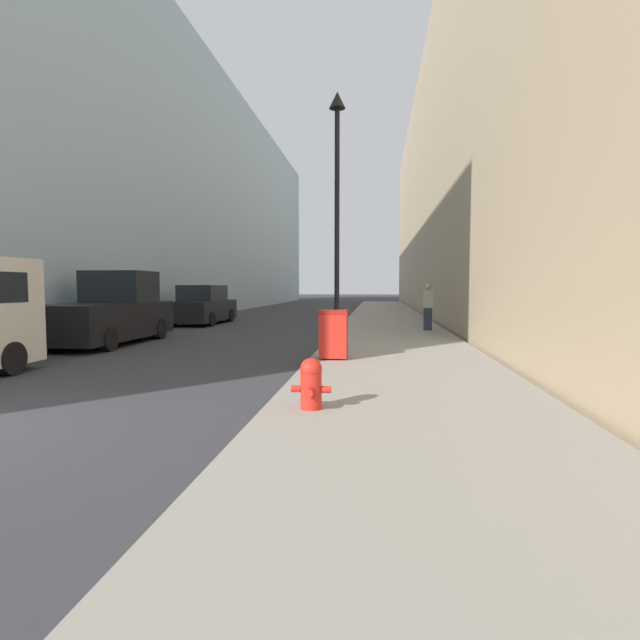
{
  "coord_description": "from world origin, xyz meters",
  "views": [
    {
      "loc": [
        5.16,
        -4.67,
        1.69
      ],
      "look_at": [
        2.65,
        17.18,
        0.2
      ],
      "focal_mm": 28.0,
      "sensor_mm": 36.0,
      "label": 1
    }
  ],
  "objects_px": {
    "fire_hydrant": "(311,382)",
    "lamppost": "(337,190)",
    "trash_bin": "(334,334)",
    "pickup_truck": "(109,314)",
    "parked_sedan_near": "(203,306)",
    "pedestrian_on_sidewalk": "(428,307)"
  },
  "relations": [
    {
      "from": "parked_sedan_near",
      "to": "pickup_truck",
      "type": "bearing_deg",
      "value": -90.5
    },
    {
      "from": "lamppost",
      "to": "trash_bin",
      "type": "bearing_deg",
      "value": -87.24
    },
    {
      "from": "pickup_truck",
      "to": "parked_sedan_near",
      "type": "relative_size",
      "value": 1.06
    },
    {
      "from": "parked_sedan_near",
      "to": "pedestrian_on_sidewalk",
      "type": "bearing_deg",
      "value": -20.83
    },
    {
      "from": "lamppost",
      "to": "fire_hydrant",
      "type": "bearing_deg",
      "value": -88.24
    },
    {
      "from": "fire_hydrant",
      "to": "pedestrian_on_sidewalk",
      "type": "xyz_separation_m",
      "value": [
        2.62,
        11.8,
        0.49
      ]
    },
    {
      "from": "lamppost",
      "to": "parked_sedan_near",
      "type": "distance_m",
      "value": 11.69
    },
    {
      "from": "trash_bin",
      "to": "lamppost",
      "type": "xyz_separation_m",
      "value": [
        -0.1,
        2.05,
        3.45
      ]
    },
    {
      "from": "fire_hydrant",
      "to": "parked_sedan_near",
      "type": "xyz_separation_m",
      "value": [
        -6.96,
        15.45,
        0.33
      ]
    },
    {
      "from": "trash_bin",
      "to": "parked_sedan_near",
      "type": "height_order",
      "value": "parked_sedan_near"
    },
    {
      "from": "lamppost",
      "to": "pickup_truck",
      "type": "bearing_deg",
      "value": 170.58
    },
    {
      "from": "pickup_truck",
      "to": "pedestrian_on_sidewalk",
      "type": "relative_size",
      "value": 2.99
    },
    {
      "from": "lamppost",
      "to": "pickup_truck",
      "type": "height_order",
      "value": "lamppost"
    },
    {
      "from": "trash_bin",
      "to": "pedestrian_on_sidewalk",
      "type": "bearing_deg",
      "value": 69.66
    },
    {
      "from": "pedestrian_on_sidewalk",
      "to": "fire_hydrant",
      "type": "bearing_deg",
      "value": -102.51
    },
    {
      "from": "parked_sedan_near",
      "to": "fire_hydrant",
      "type": "bearing_deg",
      "value": -65.73
    },
    {
      "from": "fire_hydrant",
      "to": "lamppost",
      "type": "distance_m",
      "value": 7.47
    },
    {
      "from": "trash_bin",
      "to": "pickup_truck",
      "type": "height_order",
      "value": "pickup_truck"
    },
    {
      "from": "trash_bin",
      "to": "pedestrian_on_sidewalk",
      "type": "xyz_separation_m",
      "value": [
        2.72,
        7.34,
        0.29
      ]
    },
    {
      "from": "trash_bin",
      "to": "lamppost",
      "type": "relative_size",
      "value": 0.16
    },
    {
      "from": "lamppost",
      "to": "pedestrian_on_sidewalk",
      "type": "bearing_deg",
      "value": 61.94
    },
    {
      "from": "fire_hydrant",
      "to": "pickup_truck",
      "type": "bearing_deg",
      "value": 132.61
    }
  ]
}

